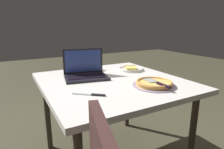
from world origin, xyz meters
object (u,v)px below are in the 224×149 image
(pizza_tray, at_px, (154,83))
(drink_cup, at_px, (93,65))
(laptop, at_px, (85,72))
(dining_table, at_px, (112,88))
(pizza_plate, at_px, (131,69))
(table_knife, at_px, (92,95))

(pizza_tray, bearing_deg, drink_cup, -165.33)
(laptop, bearing_deg, dining_table, 40.68)
(dining_table, distance_m, pizza_tray, 0.36)
(laptop, height_order, pizza_plate, laptop)
(laptop, height_order, table_knife, laptop)
(pizza_tray, bearing_deg, laptop, -142.74)
(laptop, distance_m, pizza_tray, 0.59)
(dining_table, height_order, pizza_plate, pizza_plate)
(pizza_plate, height_order, drink_cup, drink_cup)
(pizza_tray, xyz_separation_m, drink_cup, (-0.70, -0.18, 0.03))
(table_knife, relative_size, drink_cup, 1.94)
(laptop, xyz_separation_m, pizza_plate, (-0.03, 0.49, -0.03))
(laptop, distance_m, pizza_plate, 0.49)
(dining_table, bearing_deg, table_knife, -49.27)
(laptop, relative_size, pizza_plate, 1.60)
(laptop, bearing_deg, drink_cup, 143.04)
(laptop, relative_size, pizza_tray, 1.23)
(pizza_plate, xyz_separation_m, table_knife, (0.46, -0.61, -0.01))
(pizza_tray, height_order, table_knife, pizza_tray)
(laptop, xyz_separation_m, table_knife, (0.43, -0.12, -0.04))
(table_knife, bearing_deg, laptop, 164.27)
(table_knife, bearing_deg, drink_cup, 155.93)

